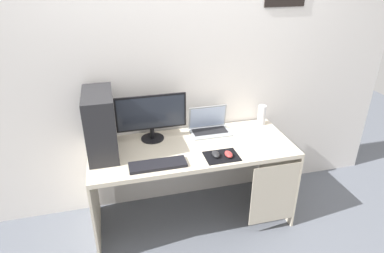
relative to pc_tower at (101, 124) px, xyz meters
The scene contains 11 objects.
ground_plane 1.20m from the pc_tower, ahead, with size 8.00×8.00×0.00m, color slate.
wall_back 0.82m from the pc_tower, 23.40° to the left, with size 4.00×0.05×2.60m.
desk 0.81m from the pc_tower, ahead, with size 1.64×0.68×0.73m.
pc_tower is the anchor object (origin of this frame).
monitor 0.42m from the pc_tower, 16.65° to the left, with size 0.58×0.19×0.40m.
laptop 0.94m from the pc_tower, ahead, with size 0.34×0.22×0.22m.
speaker 1.43m from the pc_tower, ahead, with size 0.07×0.07×0.18m, color silver.
keyboard 0.54m from the pc_tower, 38.52° to the right, with size 0.42×0.14×0.02m, color black.
mousepad 0.95m from the pc_tower, 18.34° to the right, with size 0.26×0.20×0.01m, color black.
mouse_left 0.90m from the pc_tower, 18.64° to the right, with size 0.06×0.10×0.03m, color #232326.
mouse_right 1.00m from the pc_tower, 18.25° to the right, with size 0.06×0.10×0.03m, color #B23333.
Camera 1 is at (-0.59, -2.28, 2.08)m, focal length 31.28 mm.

